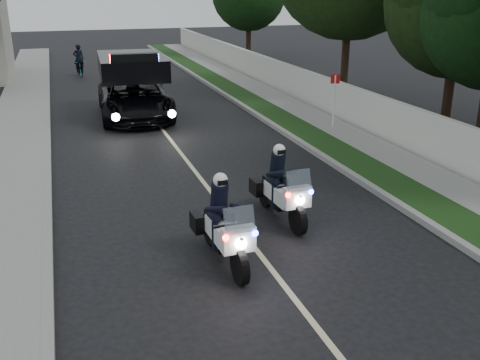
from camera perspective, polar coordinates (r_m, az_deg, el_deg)
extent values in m
plane|color=black|center=(10.72, 3.52, -9.52)|extent=(120.00, 120.00, 0.00)
cube|color=gray|center=(20.81, 3.96, 5.32)|extent=(0.20, 60.00, 0.15)
cube|color=#193814|center=(21.08, 5.74, 5.46)|extent=(1.20, 60.00, 0.16)
cube|color=gray|center=(21.62, 8.91, 5.69)|extent=(1.40, 60.00, 0.16)
cube|color=beige|center=(21.94, 11.36, 7.54)|extent=(0.22, 60.00, 1.50)
cube|color=gray|center=(19.37, -19.20, 3.17)|extent=(0.20, 60.00, 0.15)
cube|color=gray|center=(19.44, -22.43, 2.82)|extent=(2.00, 60.00, 0.16)
cube|color=#BFB78C|center=(19.70, -7.20, 4.17)|extent=(0.12, 50.00, 0.01)
imported|color=black|center=(23.29, -10.69, 6.39)|extent=(3.03, 6.07, 2.89)
imported|color=black|center=(34.62, -16.12, 10.25)|extent=(0.76, 1.72, 0.87)
imported|color=black|center=(34.62, -16.12, 10.25)|extent=(0.63, 0.45, 1.63)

